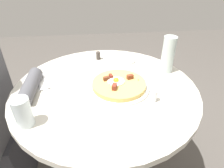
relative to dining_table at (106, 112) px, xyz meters
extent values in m
cylinder|color=beige|center=(0.00, 0.00, 0.16)|extent=(0.95, 0.95, 0.03)
cylinder|color=#333338|center=(0.00, 0.00, -0.21)|extent=(0.11, 0.11, 0.70)
cube|color=#2D2D33|center=(0.00, -0.65, -0.33)|extent=(0.32, 0.28, 0.45)
cylinder|color=#4C4C51|center=(0.00, -0.37, 0.20)|extent=(0.26, 0.07, 0.07)
cylinder|color=white|center=(0.02, 0.07, 0.18)|extent=(0.31, 0.31, 0.01)
cylinder|color=#D7B25B|center=(0.02, 0.07, 0.20)|extent=(0.27, 0.27, 0.02)
cylinder|color=white|center=(0.01, 0.05, 0.21)|extent=(0.09, 0.09, 0.01)
sphere|color=yellow|center=(0.01, 0.05, 0.22)|extent=(0.03, 0.03, 0.03)
cube|color=brown|center=(-0.01, 0.13, 0.22)|extent=(0.03, 0.04, 0.02)
cube|color=brown|center=(-0.01, 0.01, 0.22)|extent=(0.03, 0.03, 0.02)
cube|color=maroon|center=(-0.03, 0.03, 0.22)|extent=(0.03, 0.02, 0.02)
cube|color=maroon|center=(0.08, 0.04, 0.22)|extent=(0.04, 0.03, 0.02)
cube|color=#387F2D|center=(0.01, 0.17, 0.21)|extent=(0.01, 0.01, 0.00)
cube|color=#387F2D|center=(0.04, 0.02, 0.21)|extent=(0.01, 0.00, 0.00)
cube|color=#387F2D|center=(0.00, 0.07, 0.21)|extent=(0.01, 0.01, 0.00)
cylinder|color=silver|center=(-0.29, 0.13, 0.18)|extent=(0.16, 0.16, 0.01)
cube|color=white|center=(-0.08, -0.34, 0.17)|extent=(0.21, 0.19, 0.00)
cube|color=silver|center=(-0.08, -0.35, 0.18)|extent=(0.17, 0.08, 0.00)
cube|color=silver|center=(-0.09, -0.32, 0.18)|extent=(0.17, 0.08, 0.00)
cylinder|color=silver|center=(0.24, -0.33, 0.24)|extent=(0.07, 0.07, 0.12)
cylinder|color=silver|center=(-0.13, 0.37, 0.28)|extent=(0.07, 0.07, 0.21)
cylinder|color=white|center=(0.14, 0.21, 0.20)|extent=(0.03, 0.03, 0.06)
cylinder|color=#3F3833|center=(-0.33, -0.02, 0.20)|extent=(0.03, 0.03, 0.05)
camera|label=1|loc=(0.83, -0.06, 0.73)|focal=30.91mm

